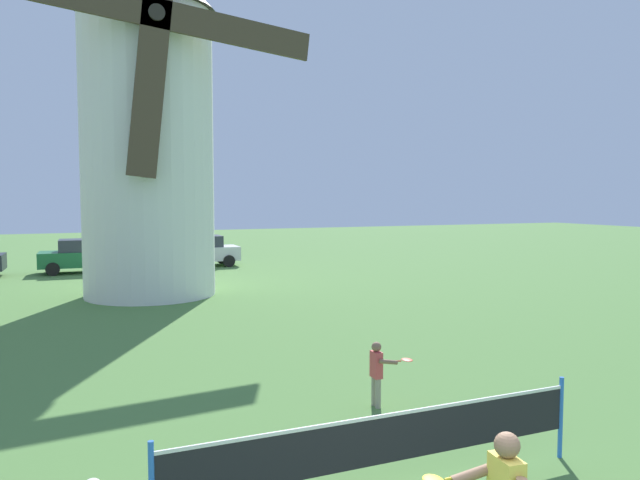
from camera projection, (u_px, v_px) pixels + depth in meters
name	position (u px, v px, depth m)	size (l,w,h in m)	color
windmill	(148.00, 115.00, 20.76)	(10.12, 5.27, 14.21)	white
tennis_net	(387.00, 439.00, 6.88)	(5.38, 0.06, 1.10)	blue
player_far	(378.00, 370.00, 9.85)	(0.67, 0.47, 1.10)	#9E937F
parked_car_green	(85.00, 255.00, 27.62)	(4.04, 1.99, 1.56)	#1E6638
parked_car_silver	(199.00, 251.00, 30.06)	(3.96, 1.94, 1.56)	silver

